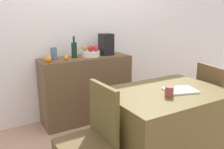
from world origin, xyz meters
TOP-DOWN VIEW (x-y plane):
  - ground_plane at (0.00, 0.00)m, footprint 6.40×6.40m
  - room_wall_rear at (0.00, 1.18)m, footprint 6.40×0.06m
  - sideboard_console at (-0.12, 0.92)m, footprint 1.22×0.42m
  - table_runner at (-0.12, 0.92)m, footprint 1.15×0.32m
  - fruit_bowl at (-0.05, 0.92)m, footprint 0.26×0.26m
  - apple_upper at (-0.03, 0.95)m, footprint 0.07×0.07m
  - apple_rear at (0.01, 0.87)m, footprint 0.08×0.08m
  - apple_left at (-0.07, 0.86)m, footprint 0.07×0.07m
  - apple_center at (-0.12, 0.94)m, footprint 0.07×0.07m
  - wine_bottle at (-0.28, 0.92)m, footprint 0.07×0.07m
  - coffee_maker at (0.19, 0.92)m, footprint 0.16×0.18m
  - ceramic_vase at (-0.54, 0.92)m, footprint 0.08×0.08m
  - orange_loose_far at (-0.63, 0.90)m, footprint 0.08×0.08m
  - orange_loose_near_bowl at (-0.64, 0.81)m, footprint 0.08×0.08m
  - orange_loose_mid at (-0.41, 0.85)m, footprint 0.06×0.06m
  - dining_table at (0.13, -0.36)m, footprint 1.13×0.81m
  - open_book at (0.23, -0.44)m, footprint 0.33×0.28m
  - coffee_cup at (0.03, -0.49)m, footprint 0.08×0.08m
  - chair_by_corner at (0.96, -0.36)m, footprint 0.48×0.48m

SIDE VIEW (x-z plane):
  - ground_plane at x=0.00m, z-range -0.02..0.00m
  - chair_by_corner at x=0.96m, z-range -0.18..0.72m
  - dining_table at x=0.13m, z-range 0.00..0.74m
  - sideboard_console at x=-0.12m, z-range 0.00..0.88m
  - open_book at x=0.23m, z-range 0.74..0.76m
  - coffee_cup at x=0.03m, z-range 0.74..0.83m
  - table_runner at x=-0.12m, z-range 0.88..0.89m
  - orange_loose_mid at x=-0.41m, z-range 0.88..0.95m
  - orange_loose_far at x=-0.63m, z-range 0.88..0.96m
  - orange_loose_near_bowl at x=-0.64m, z-range 0.88..0.96m
  - fruit_bowl at x=-0.05m, z-range 0.89..0.96m
  - ceramic_vase at x=-0.54m, z-range 0.88..1.04m
  - wine_bottle at x=-0.28m, z-range 0.85..1.14m
  - apple_upper at x=-0.03m, z-range 0.96..1.03m
  - apple_left at x=-0.07m, z-range 0.96..1.04m
  - apple_center at x=-0.12m, z-range 0.96..1.04m
  - apple_rear at x=0.01m, z-range 0.96..1.04m
  - coffee_maker at x=0.19m, z-range 0.88..1.18m
  - room_wall_rear at x=0.00m, z-range 0.00..2.70m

